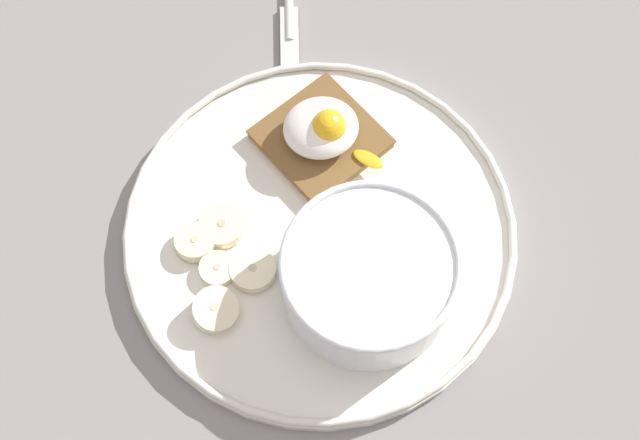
{
  "coord_description": "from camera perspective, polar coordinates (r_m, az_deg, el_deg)",
  "views": [
    {
      "loc": [
        -6.33,
        -26.36,
        66.85
      ],
      "look_at": [
        0.0,
        0.0,
        5.0
      ],
      "focal_mm": 50.0,
      "sensor_mm": 36.0,
      "label": 1
    }
  ],
  "objects": [
    {
      "name": "banana_slice_front",
      "position": [
        0.68,
        -6.57,
        -3.13
      ],
      "size": [
        3.93,
        3.93,
        0.94
      ],
      "color": "#FBE9C0",
      "rests_on": "plate"
    },
    {
      "name": "plate",
      "position": [
        0.7,
        0.0,
        -0.73
      ],
      "size": [
        30.78,
        30.78,
        1.6
      ],
      "color": "silver",
      "rests_on": "ground_plane"
    },
    {
      "name": "banana_slice_back",
      "position": [
        0.68,
        -4.32,
        -3.2
      ],
      "size": [
        4.72,
        4.74,
        1.08
      ],
      "color": "#FAEEC5",
      "rests_on": "plate"
    },
    {
      "name": "knife",
      "position": [
        0.81,
        -2.0,
        13.53
      ],
      "size": [
        4.14,
        14.37,
        0.8
      ],
      "color": "silver",
      "rests_on": "ground_plane"
    },
    {
      "name": "banana_slice_left",
      "position": [
        0.69,
        -7.99,
        -1.39
      ],
      "size": [
        3.67,
        3.73,
        1.23
      ],
      "color": "#F0EAB5",
      "rests_on": "plate"
    },
    {
      "name": "poached_egg",
      "position": [
        0.71,
        0.19,
        5.92
      ],
      "size": [
        7.54,
        7.11,
        3.57
      ],
      "color": "white",
      "rests_on": "toast_slice"
    },
    {
      "name": "toast_slice",
      "position": [
        0.72,
        0.06,
        5.23
      ],
      "size": [
        11.57,
        11.57,
        1.06
      ],
      "color": "brown",
      "rests_on": "plate"
    },
    {
      "name": "ground_plane",
      "position": [
        0.71,
        0.0,
        -1.29
      ],
      "size": [
        120.0,
        120.0,
        2.0
      ],
      "primitive_type": "cube",
      "color": "gray",
      "rests_on": "ground"
    },
    {
      "name": "oatmeal_bowl",
      "position": [
        0.65,
        3.16,
        -3.57
      ],
      "size": [
        13.07,
        13.07,
        5.69
      ],
      "color": "white",
      "rests_on": "plate"
    },
    {
      "name": "banana_slice_right",
      "position": [
        0.67,
        -6.72,
        -5.73
      ],
      "size": [
        5.01,
        4.98,
        2.02
      ],
      "color": "#F3E8BB",
      "rests_on": "plate"
    },
    {
      "name": "banana_slice_inner",
      "position": [
        0.69,
        -6.27,
        -0.35
      ],
      "size": [
        4.76,
        4.73,
        1.22
      ],
      "color": "#F9EDC3",
      "rests_on": "plate"
    }
  ]
}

